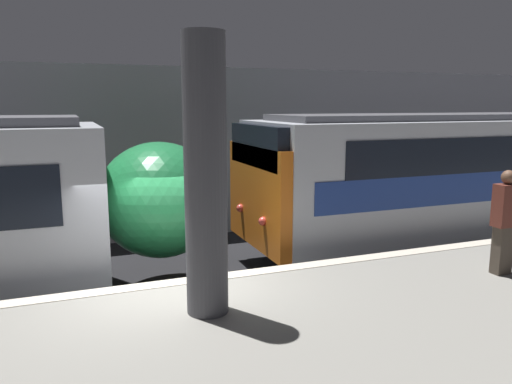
{
  "coord_description": "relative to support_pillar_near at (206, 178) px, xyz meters",
  "views": [
    {
      "loc": [
        -1.35,
        -7.5,
        3.76
      ],
      "look_at": [
        1.89,
        0.89,
        2.17
      ],
      "focal_mm": 35.0,
      "sensor_mm": 36.0,
      "label": 1
    }
  ],
  "objects": [
    {
      "name": "station_rear_barrier",
      "position": [
        -0.32,
        7.66,
        -0.44
      ],
      "size": [
        50.0,
        0.15,
        4.77
      ],
      "color": "#939399",
      "rests_on": "ground"
    },
    {
      "name": "ground_plane",
      "position": [
        -0.32,
        1.38,
        -2.83
      ],
      "size": [
        120.0,
        120.0,
        0.0
      ],
      "primitive_type": "plane",
      "color": "black"
    },
    {
      "name": "support_pillar_near",
      "position": [
        0.0,
        0.0,
        0.0
      ],
      "size": [
        0.55,
        0.55,
        3.62
      ],
      "color": "#47474C",
      "rests_on": "platform"
    },
    {
      "name": "person_waiting",
      "position": [
        4.88,
        -0.27,
        -0.91
      ],
      "size": [
        0.38,
        0.24,
        1.71
      ],
      "color": "#473D33",
      "rests_on": "platform"
    }
  ]
}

